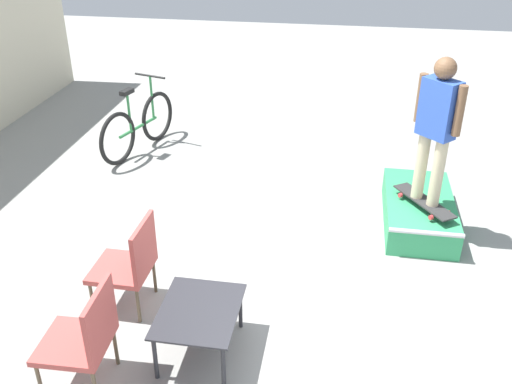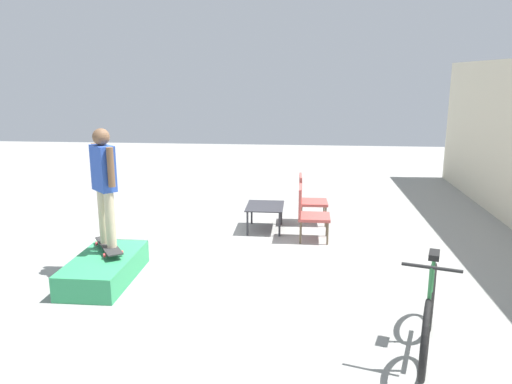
% 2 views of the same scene
% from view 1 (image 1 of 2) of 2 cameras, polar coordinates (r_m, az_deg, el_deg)
% --- Properties ---
extents(ground_plane, '(24.00, 24.00, 0.00)m').
position_cam_1_polar(ground_plane, '(5.67, 3.96, -9.99)').
color(ground_plane, gray).
extents(skate_ramp_box, '(1.52, 0.77, 0.35)m').
position_cam_1_polar(skate_ramp_box, '(6.90, 15.93, -1.81)').
color(skate_ramp_box, '#339E60').
rests_on(skate_ramp_box, ground_plane).
extents(skateboard_on_ramp, '(0.83, 0.64, 0.07)m').
position_cam_1_polar(skateboard_on_ramp, '(6.59, 16.45, -0.91)').
color(skateboard_on_ramp, '#2D2D2D').
rests_on(skateboard_on_ramp, skate_ramp_box).
extents(person_skater, '(0.43, 0.43, 1.60)m').
position_cam_1_polar(person_skater, '(6.20, 17.64, 6.75)').
color(person_skater, '#C6B793').
rests_on(person_skater, skateboard_on_ramp).
extents(coffee_table, '(0.80, 0.65, 0.44)m').
position_cam_1_polar(coffee_table, '(4.82, -5.70, -12.12)').
color(coffee_table, '#2D2D33').
rests_on(coffee_table, ground_plane).
extents(patio_chair_left, '(0.54, 0.54, 0.91)m').
position_cam_1_polar(patio_chair_left, '(4.65, -16.72, -13.55)').
color(patio_chair_left, brown).
rests_on(patio_chair_left, ground_plane).
extents(patio_chair_right, '(0.53, 0.53, 0.91)m').
position_cam_1_polar(patio_chair_right, '(5.34, -12.44, -6.81)').
color(patio_chair_right, brown).
rests_on(patio_chair_right, ground_plane).
extents(bicycle, '(1.67, 0.64, 1.06)m').
position_cam_1_polar(bicycle, '(8.55, -11.68, 6.52)').
color(bicycle, black).
rests_on(bicycle, ground_plane).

